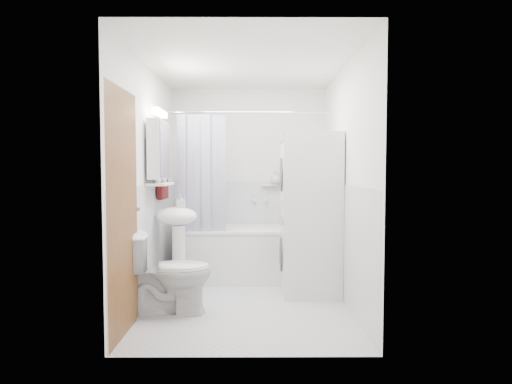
{
  "coord_description": "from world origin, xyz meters",
  "views": [
    {
      "loc": [
        0.07,
        -4.31,
        1.35
      ],
      "look_at": [
        0.09,
        0.15,
        1.12
      ],
      "focal_mm": 30.0,
      "sensor_mm": 36.0,
      "label": 1
    }
  ],
  "objects_px": {
    "washer_dryer": "(310,214)",
    "toilet": "(169,273)",
    "bathtub": "(251,250)",
    "sink": "(177,230)"
  },
  "relations": [
    {
      "from": "toilet",
      "to": "bathtub",
      "type": "bearing_deg",
      "value": -42.25
    },
    {
      "from": "sink",
      "to": "bathtub",
      "type": "bearing_deg",
      "value": 39.97
    },
    {
      "from": "bathtub",
      "to": "washer_dryer",
      "type": "xyz_separation_m",
      "value": [
        0.65,
        -0.62,
        0.52
      ]
    },
    {
      "from": "washer_dryer",
      "to": "toilet",
      "type": "distance_m",
      "value": 1.62
    },
    {
      "from": "bathtub",
      "to": "sink",
      "type": "bearing_deg",
      "value": -140.03
    },
    {
      "from": "bathtub",
      "to": "toilet",
      "type": "height_order",
      "value": "toilet"
    },
    {
      "from": "toilet",
      "to": "sink",
      "type": "bearing_deg",
      "value": -8.83
    },
    {
      "from": "bathtub",
      "to": "washer_dryer",
      "type": "height_order",
      "value": "washer_dryer"
    },
    {
      "from": "toilet",
      "to": "washer_dryer",
      "type": "bearing_deg",
      "value": -76.44
    },
    {
      "from": "sink",
      "to": "toilet",
      "type": "height_order",
      "value": "sink"
    }
  ]
}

